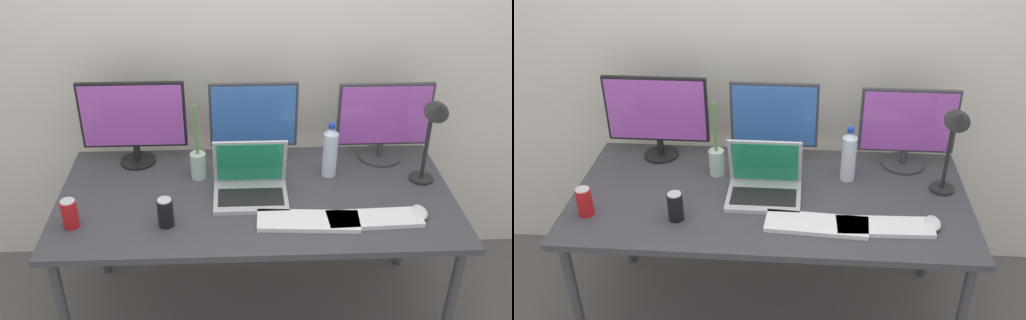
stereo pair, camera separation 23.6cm
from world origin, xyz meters
TOP-DOWN VIEW (x-y plane):
  - ground_plane at (0.00, 0.00)m, footprint 16.00×16.00m
  - wall_back at (0.00, 0.59)m, footprint 7.00×0.08m
  - work_desk at (0.00, 0.00)m, footprint 1.76×0.84m
  - monitor_left at (-0.57, 0.31)m, footprint 0.50×0.17m
  - monitor_center at (0.00, 0.28)m, footprint 0.41×0.21m
  - monitor_right at (0.62, 0.30)m, footprint 0.45×0.21m
  - laptop_silver at (-0.02, 0.00)m, footprint 0.33×0.25m
  - keyboard_main at (0.49, -0.22)m, footprint 0.40×0.14m
  - keyboard_aux at (0.21, -0.22)m, footprint 0.43×0.16m
  - mouse_by_keyboard at (0.68, -0.18)m, footprint 0.07×0.11m
  - water_bottle at (0.35, 0.16)m, footprint 0.07×0.07m
  - soda_can_near_keyboard at (-0.77, -0.20)m, footprint 0.07×0.07m
  - soda_can_by_laptop at (-0.38, -0.21)m, footprint 0.07×0.07m
  - bamboo_vase at (-0.26, 0.16)m, footprint 0.07×0.07m
  - desk_lamp at (0.77, 0.05)m, footprint 0.11×0.18m

SIDE VIEW (x-z plane):
  - ground_plane at x=0.00m, z-range 0.00..0.00m
  - work_desk at x=0.00m, z-range 0.31..1.05m
  - keyboard_main at x=0.49m, z-range 0.74..0.76m
  - keyboard_aux at x=0.21m, z-range 0.74..0.76m
  - mouse_by_keyboard at x=0.68m, z-range 0.74..0.77m
  - laptop_silver at x=-0.02m, z-range 0.67..0.93m
  - soda_can_near_keyboard at x=-0.77m, z-range 0.74..0.87m
  - soda_can_by_laptop at x=-0.38m, z-range 0.74..0.87m
  - bamboo_vase at x=-0.26m, z-range 0.63..1.00m
  - water_bottle at x=0.35m, z-range 0.73..1.00m
  - monitor_right at x=0.62m, z-range 0.75..1.14m
  - monitor_center at x=0.00m, z-range 0.75..1.17m
  - monitor_left at x=-0.57m, z-range 0.76..1.18m
  - desk_lamp at x=0.77m, z-range 0.82..1.27m
  - wall_back at x=0.00m, z-range 0.00..2.60m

